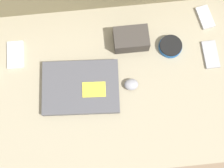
# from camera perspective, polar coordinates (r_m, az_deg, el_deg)

# --- Properties ---
(ground_plane) EXTENTS (8.00, 8.00, 0.00)m
(ground_plane) POSITION_cam_1_polar(r_m,az_deg,el_deg) (1.36, 0.00, -1.34)
(ground_plane) COLOR #7A6651
(couch_seat) EXTENTS (1.14, 0.68, 0.11)m
(couch_seat) POSITION_cam_1_polar(r_m,az_deg,el_deg) (1.30, 0.00, -0.80)
(couch_seat) COLOR gray
(couch_seat) RESTS_ON ground_plane
(laptop) EXTENTS (0.31, 0.23, 0.03)m
(laptop) POSITION_cam_1_polar(r_m,az_deg,el_deg) (1.24, -5.70, -0.77)
(laptop) COLOR #47474C
(laptop) RESTS_ON couch_seat
(computer_mouse) EXTENTS (0.06, 0.05, 0.03)m
(computer_mouse) POSITION_cam_1_polar(r_m,az_deg,el_deg) (1.23, 3.54, -0.09)
(computer_mouse) COLOR gray
(computer_mouse) RESTS_ON couch_seat
(speaker_puck) EXTENTS (0.10, 0.10, 0.03)m
(speaker_puck) POSITION_cam_1_polar(r_m,az_deg,el_deg) (1.30, 10.64, 6.79)
(speaker_puck) COLOR #1E569E
(speaker_puck) RESTS_ON couch_seat
(phone_silver) EXTENTS (0.07, 0.11, 0.01)m
(phone_silver) POSITION_cam_1_polar(r_m,az_deg,el_deg) (1.40, 16.65, 11.62)
(phone_silver) COLOR #B7B7BC
(phone_silver) RESTS_ON couch_seat
(phone_black) EXTENTS (0.07, 0.11, 0.01)m
(phone_black) POSITION_cam_1_polar(r_m,az_deg,el_deg) (1.34, -17.23, 5.12)
(phone_black) COLOR silver
(phone_black) RESTS_ON couch_seat
(phone_small) EXTENTS (0.06, 0.12, 0.01)m
(phone_small) POSITION_cam_1_polar(r_m,az_deg,el_deg) (1.34, 17.58, 5.17)
(phone_small) COLOR #99999E
(phone_small) RESTS_ON couch_seat
(camera_pouch) EXTENTS (0.14, 0.09, 0.07)m
(camera_pouch) POSITION_cam_1_polar(r_m,az_deg,el_deg) (1.27, 3.49, 8.19)
(camera_pouch) COLOR #38332D
(camera_pouch) RESTS_ON couch_seat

